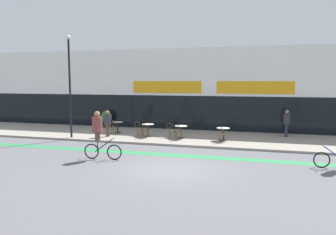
{
  "coord_description": "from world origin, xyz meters",
  "views": [
    {
      "loc": [
        3.37,
        -12.48,
        3.58
      ],
      "look_at": [
        -1.55,
        5.09,
        1.51
      ],
      "focal_mm": 35.0,
      "sensor_mm": 36.0,
      "label": 1
    }
  ],
  "objects_px": {
    "bistro_table_1": "(148,128)",
    "cafe_chair_1_near": "(144,130)",
    "cafe_chair_0_near": "(114,126)",
    "pedestrian_far_end": "(108,121)",
    "planter_pot": "(107,118)",
    "pedestrian_near_end": "(287,121)",
    "bistro_table_0": "(118,125)",
    "cafe_chair_2_near": "(179,131)",
    "cafe_chair_1_side": "(139,128)",
    "lamp_post": "(70,80)",
    "bistro_table_2": "(181,129)",
    "cafe_chair_2_side": "(171,129)",
    "cafe_chair_3_near": "(222,133)",
    "bistro_table_3": "(223,131)",
    "cyclist_0": "(99,131)"
  },
  "relations": [
    {
      "from": "bistro_table_1",
      "to": "cafe_chair_1_near",
      "type": "distance_m",
      "value": 0.63
    },
    {
      "from": "cafe_chair_0_near",
      "to": "pedestrian_far_end",
      "type": "relative_size",
      "value": 0.56
    },
    {
      "from": "planter_pot",
      "to": "pedestrian_near_end",
      "type": "xyz_separation_m",
      "value": [
        12.57,
        -0.81,
        0.31
      ]
    },
    {
      "from": "bistro_table_0",
      "to": "cafe_chair_0_near",
      "type": "xyz_separation_m",
      "value": [
        0.0,
        -0.63,
        0.0
      ]
    },
    {
      "from": "planter_pot",
      "to": "cafe_chair_2_near",
      "type": "bearing_deg",
      "value": -29.96
    },
    {
      "from": "cafe_chair_2_near",
      "to": "planter_pot",
      "type": "bearing_deg",
      "value": 56.35
    },
    {
      "from": "bistro_table_0",
      "to": "pedestrian_near_end",
      "type": "distance_m",
      "value": 10.78
    },
    {
      "from": "cafe_chair_2_near",
      "to": "pedestrian_far_end",
      "type": "relative_size",
      "value": 0.56
    },
    {
      "from": "cafe_chair_1_side",
      "to": "cafe_chair_2_near",
      "type": "height_order",
      "value": "same"
    },
    {
      "from": "lamp_post",
      "to": "pedestrian_far_end",
      "type": "distance_m",
      "value": 3.34
    },
    {
      "from": "bistro_table_2",
      "to": "planter_pot",
      "type": "relative_size",
      "value": 0.62
    },
    {
      "from": "cafe_chair_2_side",
      "to": "planter_pot",
      "type": "height_order",
      "value": "planter_pot"
    },
    {
      "from": "cafe_chair_2_side",
      "to": "planter_pot",
      "type": "distance_m",
      "value": 6.57
    },
    {
      "from": "cafe_chair_1_side",
      "to": "planter_pot",
      "type": "distance_m",
      "value": 4.77
    },
    {
      "from": "bistro_table_0",
      "to": "cafe_chair_3_near",
      "type": "relative_size",
      "value": 0.8
    },
    {
      "from": "bistro_table_3",
      "to": "bistro_table_0",
      "type": "bearing_deg",
      "value": 171.86
    },
    {
      "from": "bistro_table_2",
      "to": "cafe_chair_2_near",
      "type": "distance_m",
      "value": 0.63
    },
    {
      "from": "bistro_table_0",
      "to": "cyclist_0",
      "type": "relative_size",
      "value": 0.33
    },
    {
      "from": "bistro_table_0",
      "to": "cafe_chair_2_near",
      "type": "relative_size",
      "value": 0.8
    },
    {
      "from": "bistro_table_0",
      "to": "cafe_chair_1_side",
      "type": "distance_m",
      "value": 1.99
    },
    {
      "from": "cafe_chair_1_near",
      "to": "lamp_post",
      "type": "distance_m",
      "value": 5.39
    },
    {
      "from": "cafe_chair_3_near",
      "to": "planter_pot",
      "type": "height_order",
      "value": "planter_pot"
    },
    {
      "from": "bistro_table_3",
      "to": "cafe_chair_1_side",
      "type": "relative_size",
      "value": 0.83
    },
    {
      "from": "bistro_table_3",
      "to": "planter_pot",
      "type": "xyz_separation_m",
      "value": [
        -8.96,
        3.18,
        0.14
      ]
    },
    {
      "from": "cafe_chair_3_near",
      "to": "cyclist_0",
      "type": "xyz_separation_m",
      "value": [
        -5.01,
        -4.97,
        0.65
      ]
    },
    {
      "from": "cafe_chair_1_near",
      "to": "planter_pot",
      "type": "xyz_separation_m",
      "value": [
        -4.31,
        3.66,
        0.16
      ]
    },
    {
      "from": "bistro_table_1",
      "to": "cafe_chair_0_near",
      "type": "distance_m",
      "value": 2.43
    },
    {
      "from": "cafe_chair_3_near",
      "to": "cafe_chair_2_near",
      "type": "bearing_deg",
      "value": 92.14
    },
    {
      "from": "cafe_chair_1_near",
      "to": "planter_pot",
      "type": "bearing_deg",
      "value": 52.81
    },
    {
      "from": "bistro_table_2",
      "to": "cafe_chair_2_side",
      "type": "relative_size",
      "value": 0.85
    },
    {
      "from": "cafe_chair_0_near",
      "to": "cafe_chair_3_near",
      "type": "relative_size",
      "value": 1.0
    },
    {
      "from": "cyclist_0",
      "to": "bistro_table_0",
      "type": "bearing_deg",
      "value": 102.64
    },
    {
      "from": "cafe_chair_1_side",
      "to": "bistro_table_2",
      "type": "bearing_deg",
      "value": 1.61
    },
    {
      "from": "bistro_table_3",
      "to": "cafe_chair_2_side",
      "type": "distance_m",
      "value": 3.15
    },
    {
      "from": "cyclist_0",
      "to": "cafe_chair_1_near",
      "type": "bearing_deg",
      "value": 81.32
    },
    {
      "from": "bistro_table_0",
      "to": "cafe_chair_2_side",
      "type": "distance_m",
      "value": 4.02
    },
    {
      "from": "cafe_chair_1_near",
      "to": "lamp_post",
      "type": "relative_size",
      "value": 0.15
    },
    {
      "from": "bistro_table_3",
      "to": "pedestrian_near_end",
      "type": "xyz_separation_m",
      "value": [
        3.62,
        2.37,
        0.45
      ]
    },
    {
      "from": "cafe_chair_0_near",
      "to": "pedestrian_near_end",
      "type": "height_order",
      "value": "pedestrian_near_end"
    },
    {
      "from": "bistro_table_1",
      "to": "bistro_table_2",
      "type": "distance_m",
      "value": 2.12
    },
    {
      "from": "cyclist_0",
      "to": "planter_pot",
      "type": "bearing_deg",
      "value": 109.6
    },
    {
      "from": "bistro_table_3",
      "to": "lamp_post",
      "type": "height_order",
      "value": "lamp_post"
    },
    {
      "from": "bistro_table_3",
      "to": "pedestrian_far_end",
      "type": "relative_size",
      "value": 0.47
    },
    {
      "from": "planter_pot",
      "to": "cyclist_0",
      "type": "relative_size",
      "value": 0.56
    },
    {
      "from": "cafe_chair_3_near",
      "to": "bistro_table_0",
      "type": "bearing_deg",
      "value": 81.21
    },
    {
      "from": "bistro_table_2",
      "to": "cafe_chair_2_side",
      "type": "bearing_deg",
      "value": 179.96
    },
    {
      "from": "bistro_table_0",
      "to": "lamp_post",
      "type": "relative_size",
      "value": 0.12
    },
    {
      "from": "cafe_chair_2_near",
      "to": "cafe_chair_3_near",
      "type": "height_order",
      "value": "same"
    },
    {
      "from": "cafe_chair_1_side",
      "to": "cyclist_0",
      "type": "xyz_separation_m",
      "value": [
        0.26,
        -5.74,
        0.65
      ]
    },
    {
      "from": "cafe_chair_3_near",
      "to": "bistro_table_2",
      "type": "bearing_deg",
      "value": 78.34
    }
  ]
}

